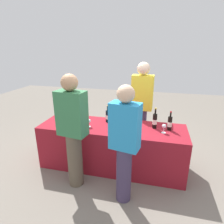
% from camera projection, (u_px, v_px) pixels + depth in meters
% --- Properties ---
extents(ground_plane, '(12.00, 12.00, 0.00)m').
position_uv_depth(ground_plane, '(112.00, 165.00, 3.43)').
color(ground_plane, slate).
extents(tasting_table, '(2.42, 0.75, 0.75)m').
position_uv_depth(tasting_table, '(112.00, 146.00, 3.31)').
color(tasting_table, maroon).
rests_on(tasting_table, ground_plane).
extents(wine_bottle_0, '(0.07, 0.07, 0.30)m').
position_uv_depth(wine_bottle_0, '(70.00, 113.00, 3.48)').
color(wine_bottle_0, black).
rests_on(wine_bottle_0, tasting_table).
extents(wine_bottle_1, '(0.07, 0.07, 0.30)m').
position_uv_depth(wine_bottle_1, '(108.00, 116.00, 3.33)').
color(wine_bottle_1, black).
rests_on(wine_bottle_1, tasting_table).
extents(wine_bottle_2, '(0.08, 0.08, 0.30)m').
position_uv_depth(wine_bottle_2, '(118.00, 118.00, 3.26)').
color(wine_bottle_2, black).
rests_on(wine_bottle_2, tasting_table).
extents(wine_bottle_3, '(0.07, 0.07, 0.32)m').
position_uv_depth(wine_bottle_3, '(125.00, 119.00, 3.18)').
color(wine_bottle_3, black).
rests_on(wine_bottle_3, tasting_table).
extents(wine_bottle_4, '(0.07, 0.07, 0.34)m').
position_uv_depth(wine_bottle_4, '(155.00, 121.00, 3.08)').
color(wine_bottle_4, black).
rests_on(wine_bottle_4, tasting_table).
extents(wine_bottle_5, '(0.07, 0.07, 0.31)m').
position_uv_depth(wine_bottle_5, '(170.00, 123.00, 3.01)').
color(wine_bottle_5, black).
rests_on(wine_bottle_5, tasting_table).
extents(wine_glass_0, '(0.07, 0.07, 0.14)m').
position_uv_depth(wine_glass_0, '(82.00, 122.00, 3.12)').
color(wine_glass_0, silver).
rests_on(wine_glass_0, tasting_table).
extents(wine_glass_1, '(0.07, 0.07, 0.13)m').
position_uv_depth(wine_glass_1, '(89.00, 121.00, 3.13)').
color(wine_glass_1, silver).
rests_on(wine_glass_1, tasting_table).
extents(wine_glass_2, '(0.07, 0.07, 0.14)m').
position_uv_depth(wine_glass_2, '(164.00, 127.00, 2.91)').
color(wine_glass_2, silver).
rests_on(wine_glass_2, tasting_table).
extents(server_pouring, '(0.40, 0.23, 1.75)m').
position_uv_depth(server_pouring, '(142.00, 104.00, 3.65)').
color(server_pouring, '#3F3351').
rests_on(server_pouring, ground_plane).
extents(guest_0, '(0.43, 0.28, 1.69)m').
position_uv_depth(guest_0, '(73.00, 129.00, 2.68)').
color(guest_0, brown).
rests_on(guest_0, ground_plane).
extents(guest_1, '(0.40, 0.27, 1.61)m').
position_uv_depth(guest_1, '(125.00, 142.00, 2.40)').
color(guest_1, '#3F3351').
rests_on(guest_1, ground_plane).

